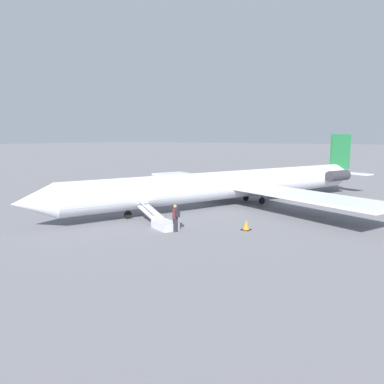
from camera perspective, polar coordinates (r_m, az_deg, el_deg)
name	(u,v)px	position (r m, az deg, el deg)	size (l,w,h in m)	color
ground_plane	(229,206)	(32.74, 5.63, -2.07)	(600.00, 600.00, 0.00)	slate
airplane_main	(237,184)	(33.06, 6.95, 1.25)	(33.31, 26.42, 6.21)	silver
boarding_stairs	(162,222)	(24.77, -4.63, -4.61)	(2.41, 4.10, 1.59)	#B2B2B7
passenger	(175,216)	(23.52, -2.53, -3.69)	(0.44, 0.57, 1.74)	#23232D
traffic_cone_near_stairs	(246,225)	(24.35, 8.24, -5.06)	(0.58, 0.58, 0.63)	black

